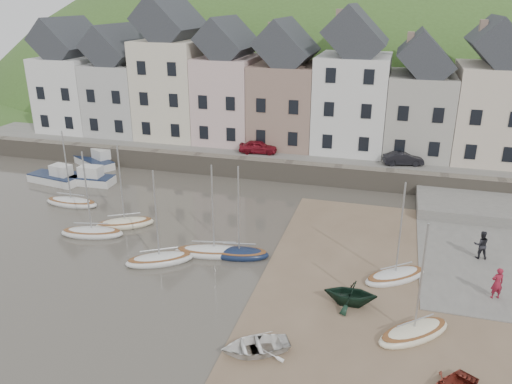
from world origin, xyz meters
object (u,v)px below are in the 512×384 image
(rowboat_white, at_px, (255,346))
(rowboat_green, at_px, (351,293))
(person_red, at_px, (497,283))
(car_right, at_px, (403,159))
(person_dark, at_px, (481,245))
(sailboat_0, at_px, (72,202))
(car_left, at_px, (258,147))

(rowboat_white, bearing_deg, rowboat_green, 114.79)
(person_red, height_order, car_right, car_right)
(rowboat_white, distance_m, car_right, 26.92)
(car_right, bearing_deg, person_red, -177.55)
(rowboat_green, distance_m, person_dark, 10.42)
(rowboat_white, distance_m, rowboat_green, 6.41)
(sailboat_0, bearing_deg, rowboat_white, -35.04)
(sailboat_0, height_order, rowboat_green, sailboat_0)
(sailboat_0, relative_size, person_red, 3.43)
(person_red, height_order, person_dark, person_dark)
(rowboat_green, bearing_deg, car_right, 171.96)
(car_right, bearing_deg, sailboat_0, 103.55)
(person_red, xyz_separation_m, car_right, (-5.18, 18.29, 1.13))
(rowboat_white, bearing_deg, car_left, 166.98)
(sailboat_0, distance_m, car_left, 17.59)
(rowboat_white, bearing_deg, car_right, 138.34)
(rowboat_white, height_order, car_left, car_left)
(car_left, bearing_deg, rowboat_green, -159.48)
(person_dark, bearing_deg, person_red, 86.45)
(car_left, bearing_deg, person_red, -141.60)
(sailboat_0, bearing_deg, person_red, -10.20)
(rowboat_green, bearing_deg, rowboat_white, -38.53)
(car_left, relative_size, car_right, 1.04)
(person_red, relative_size, car_left, 0.51)
(person_red, xyz_separation_m, car_left, (-18.52, 18.29, 1.17))
(car_right, bearing_deg, rowboat_white, 153.14)
(sailboat_0, bearing_deg, person_dark, -1.53)
(person_red, bearing_deg, person_dark, -105.98)
(person_dark, height_order, car_left, car_left)
(person_dark, height_order, car_right, car_right)
(person_red, xyz_separation_m, person_dark, (-0.24, 4.67, 0.00))
(person_dark, distance_m, car_left, 22.82)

